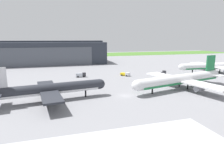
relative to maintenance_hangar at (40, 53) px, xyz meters
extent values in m
plane|color=gray|center=(34.87, -102.48, -8.72)|extent=(440.00, 440.00, 0.00)
cube|color=#497A2E|center=(34.87, 77.89, -8.68)|extent=(440.00, 56.00, 0.08)
cube|color=#2D333D|center=(0.00, 0.09, -0.14)|extent=(101.93, 36.83, 17.16)
cube|color=#4C515B|center=(0.00, -18.48, -1.86)|extent=(77.47, 0.30, 13.73)
cube|color=#2D333D|center=(0.00, 0.09, 9.04)|extent=(101.93, 8.84, 1.20)
cylinder|color=white|center=(59.47, -99.73, -4.80)|extent=(43.10, 13.47, 3.97)
sphere|color=white|center=(38.36, -104.53, -4.80)|extent=(3.81, 3.81, 3.81)
sphere|color=white|center=(80.58, -94.93, -4.80)|extent=(3.10, 3.10, 3.10)
cube|color=#1E7A42|center=(59.47, -99.73, -5.89)|extent=(39.73, 12.74, 0.70)
cube|color=#1E7A42|center=(77.20, -95.70, 0.57)|extent=(5.58, 1.64, 6.75)
cube|color=white|center=(77.39, -92.60, -4.40)|extent=(5.03, 6.29, 0.28)
cube|color=white|center=(78.71, -98.41, -4.40)|extent=(5.03, 6.29, 0.28)
cube|color=white|center=(58.16, -90.04, -5.29)|extent=(10.59, 18.40, 0.56)
cube|color=white|center=(62.47, -109.03, -5.29)|extent=(10.59, 18.40, 0.56)
cylinder|color=gray|center=(57.68, -91.56, -6.68)|extent=(4.16, 2.97, 2.18)
cylinder|color=gray|center=(61.39, -107.86, -6.68)|extent=(4.16, 2.97, 2.18)
cylinder|color=black|center=(45.12, -102.99, -7.75)|extent=(0.56, 0.56, 1.94)
cylinder|color=black|center=(60.70, -97.31, -7.75)|extent=(0.56, 0.56, 1.94)
cylinder|color=black|center=(61.62, -101.38, -7.75)|extent=(0.56, 0.56, 1.94)
cylinder|color=#282B33|center=(10.01, -101.27, -4.69)|extent=(33.66, 7.76, 3.51)
sphere|color=#282B33|center=(26.62, -99.13, -4.69)|extent=(3.37, 3.37, 3.37)
cube|color=silver|center=(10.01, -101.27, -5.65)|extent=(31.00, 7.45, 0.61)
cube|color=#282B33|center=(10.30, -108.69, -5.13)|extent=(6.96, 13.44, 0.56)
cube|color=#282B33|center=(8.40, -94.02, -5.13)|extent=(6.96, 13.44, 0.56)
cylinder|color=gray|center=(10.96, -107.57, -6.39)|extent=(3.55, 2.34, 1.93)
cylinder|color=gray|center=(9.33, -94.94, -6.39)|extent=(3.55, 2.34, 1.93)
cylinder|color=black|center=(21.30, -99.82, -7.58)|extent=(0.56, 0.56, 2.28)
cylinder|color=black|center=(8.92, -103.27, -7.58)|extent=(0.56, 0.56, 2.28)
cylinder|color=black|center=(8.45, -99.62, -7.58)|extent=(0.56, 0.56, 2.28)
cylinder|color=white|center=(102.08, -73.66, -4.65)|extent=(44.34, 6.65, 3.73)
sphere|color=white|center=(80.04, -72.19, -4.65)|extent=(3.58, 3.58, 3.58)
cube|color=#1E7A42|center=(102.08, -73.66, -5.68)|extent=(40.82, 6.46, 0.65)
cube|color=white|center=(103.68, -62.95, -5.12)|extent=(8.35, 19.95, 0.56)
cylinder|color=gray|center=(102.78, -64.46, -6.44)|extent=(3.67, 2.28, 2.05)
cylinder|color=black|center=(87.09, -72.66, -7.62)|extent=(0.56, 0.56, 2.21)
cylinder|color=black|center=(103.98, -71.82, -7.62)|extent=(0.56, 0.56, 2.21)
cylinder|color=black|center=(103.72, -75.73, -7.62)|extent=(0.56, 0.56, 2.21)
cube|color=silver|center=(48.72, -69.05, -7.56)|extent=(2.93, 2.91, 1.58)
cube|color=yellow|center=(47.08, -67.07, -7.78)|extent=(3.69, 3.82, 1.14)
cylinder|color=black|center=(47.79, -69.77, -8.35)|extent=(0.67, 0.73, 0.74)
cylinder|color=black|center=(49.60, -68.27, -8.35)|extent=(0.67, 0.73, 0.74)
cylinder|color=black|center=(45.82, -67.40, -8.35)|extent=(0.67, 0.73, 0.74)
cylinder|color=black|center=(47.63, -65.90, -8.35)|extent=(0.67, 0.73, 0.74)
cube|color=#2D2D33|center=(25.89, -64.68, -7.37)|extent=(1.79, 1.66, 1.90)
cube|color=#B7BCC6|center=(23.32, -64.61, -7.43)|extent=(3.43, 1.71, 1.79)
cylinder|color=black|center=(25.71, -65.57, -8.32)|extent=(0.81, 0.28, 0.80)
cylinder|color=black|center=(25.76, -63.78, -8.32)|extent=(0.81, 0.28, 0.80)
cylinder|color=black|center=(22.63, -65.50, -8.32)|extent=(0.81, 0.28, 0.80)
cylinder|color=black|center=(22.68, -63.70, -8.32)|extent=(0.81, 0.28, 0.80)
cube|color=#2D2D33|center=(70.21, -70.28, -7.39)|extent=(2.13, 2.20, 1.71)
cube|color=#28282D|center=(68.52, -71.67, -7.67)|extent=(3.54, 3.36, 1.14)
cylinder|color=black|center=(70.65, -71.20, -8.24)|extent=(0.91, 0.81, 0.96)
cylinder|color=black|center=(69.40, -69.67, -8.24)|extent=(0.91, 0.81, 0.96)
cylinder|color=black|center=(68.62, -72.87, -8.24)|extent=(0.91, 0.81, 0.96)
cylinder|color=black|center=(67.37, -71.33, -8.24)|extent=(0.91, 0.81, 0.96)
camera|label=1|loc=(12.02, -162.98, 10.87)|focal=30.57mm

